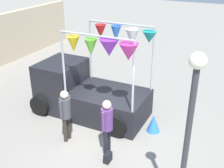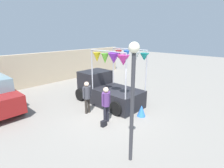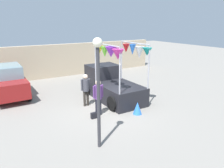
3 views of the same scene
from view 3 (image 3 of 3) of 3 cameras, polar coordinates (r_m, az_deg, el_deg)
ground_plane at (r=11.33m, az=-1.18°, el=-6.47°), size 60.00×60.00×0.00m
vendor_truck at (r=12.64m, az=-0.24°, el=0.36°), size 2.39×4.16×3.26m
parked_car at (r=14.17m, az=-25.47°, el=0.60°), size 1.88×4.00×1.88m
person_customer at (r=10.23m, az=-3.63°, el=-2.70°), size 0.53×0.34×1.74m
person_vendor at (r=11.47m, az=-6.88°, el=-0.77°), size 0.53×0.34×1.72m
handbag at (r=10.25m, az=-4.76°, el=-8.19°), size 0.28×0.16×0.28m
street_lamp at (r=7.19m, az=-3.64°, el=1.39°), size 0.32×0.32×3.86m
brick_boundary_wall at (r=18.08m, az=-14.17°, el=5.90°), size 18.00×0.36×2.60m
folded_kite_bundle_azure at (r=10.68m, az=6.66°, el=-6.29°), size 0.61×0.61×0.60m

